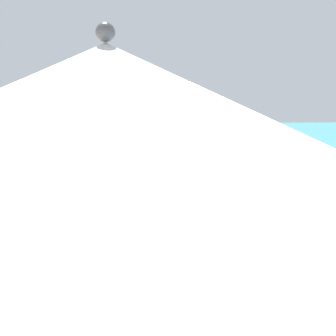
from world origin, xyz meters
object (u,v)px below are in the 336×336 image
umbrella_second (138,106)px  umbrella_farthest (134,102)px  umbrella_nearest (108,133)px  beach_ball (239,193)px  person_walking_near (255,145)px  lounger_farthest_shoreside (160,157)px  lounger_second_shoreside (188,225)px  cooler_box (66,178)px  umbrella_third (127,86)px  lounger_third_shoreside (151,181)px  lounger_farthest_inland (167,167)px

umbrella_second → umbrella_farthest: bearing=90.5°
umbrella_nearest → beach_ball: umbrella_nearest is taller
beach_ball → person_walking_near: bearing=68.4°
lounger_farthest_shoreside → beach_ball: bearing=116.9°
person_walking_near → umbrella_farthest: bearing=64.0°
lounger_second_shoreside → cooler_box: (-2.90, 5.24, -0.17)m
lounger_farthest_shoreside → umbrella_nearest: bearing=95.5°
umbrella_third → lounger_third_shoreside: umbrella_third is taller
person_walking_near → cooler_box: size_ratio=2.64×
umbrella_third → cooler_box: umbrella_third is taller
lounger_second_shoreside → beach_ball: 3.48m
lounger_second_shoreside → umbrella_farthest: size_ratio=0.64×
umbrella_second → lounger_farthest_shoreside: umbrella_second is taller
umbrella_third → lounger_farthest_shoreside: size_ratio=2.05×
umbrella_nearest → lounger_third_shoreside: size_ratio=2.13×
lounger_third_shoreside → lounger_farthest_inland: (0.59, 2.11, 0.04)m
umbrella_nearest → cooler_box: 11.01m
cooler_box → umbrella_second: bearing=-72.1°
umbrella_farthest → lounger_farthest_shoreside: size_ratio=1.71×
umbrella_nearest → umbrella_third: (-0.09, 8.34, 0.39)m
beach_ball → umbrella_second: bearing=-120.4°
umbrella_third → person_walking_near: 5.74m
lounger_farthest_inland → umbrella_nearest: bearing=93.1°
umbrella_third → lounger_third_shoreside: size_ratio=2.50×
umbrella_second → lounger_farthest_inland: size_ratio=2.05×
beach_ball → umbrella_nearest: bearing=-107.2°
lounger_second_shoreside → person_walking_near: 7.26m
umbrella_third → umbrella_second: bearing=-87.1°
umbrella_nearest → person_walking_near: 12.67m
lounger_third_shoreside → person_walking_near: person_walking_near is taller
beach_ball → cooler_box: 5.06m
umbrella_farthest → lounger_farthest_inland: bearing=-46.3°
lounger_second_shoreside → lounger_farthest_inland: bearing=-77.1°
cooler_box → beach_ball: bearing=-25.6°
umbrella_farthest → umbrella_third: bearing=-91.8°
lounger_farthest_inland → cooler_box: bearing=23.4°
lounger_second_shoreside → cooler_box: 5.99m
umbrella_second → lounger_second_shoreside: 2.48m
umbrella_second → person_walking_near: size_ratio=1.75×
umbrella_second → beach_ball: umbrella_second is taller
beach_ball → cooler_box: (-4.56, 2.18, 0.02)m
umbrella_third → lounger_farthest_shoreside: (1.06, 5.32, -2.42)m
umbrella_farthest → lounger_second_shoreside: bearing=-82.7°
lounger_second_shoreside → lounger_farthest_shoreside: lounger_second_shoreside is taller
lounger_second_shoreside → umbrella_third: size_ratio=0.53×
lounger_third_shoreside → cooler_box: 2.77m
lounger_third_shoreside → person_walking_near: 4.44m
umbrella_nearest → cooler_box: (-1.95, 10.62, -2.19)m
lounger_third_shoreside → umbrella_third: bearing=53.4°
cooler_box → lounger_farthest_inland: bearing=14.9°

